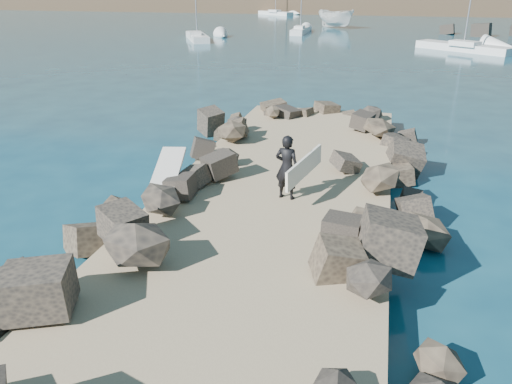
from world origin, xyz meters
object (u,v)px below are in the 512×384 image
at_px(sailboat_a, 197,37).
at_px(surfer_with_board, 289,167).
at_px(surfboard_resting, 167,177).
at_px(boat_imported, 336,18).

bearing_deg(sailboat_a, surfer_with_board, -66.41).
bearing_deg(surfboard_resting, surfer_with_board, -4.42).
relative_size(surfboard_resting, boat_imported, 0.41).
bearing_deg(surfboard_resting, boat_imported, 78.98).
relative_size(boat_imported, sailboat_a, 0.71).
bearing_deg(surfer_with_board, surfboard_resting, -171.73).
height_order(surfboard_resting, surfer_with_board, surfer_with_board).
bearing_deg(surfer_with_board, sailboat_a, 113.59).
distance_m(surfer_with_board, sailboat_a, 44.77).
bearing_deg(boat_imported, sailboat_a, -170.98).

